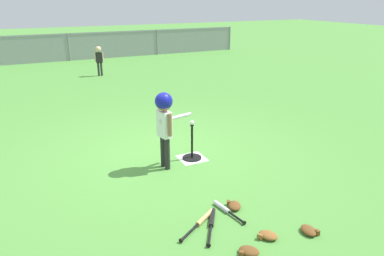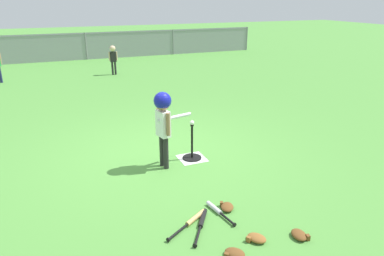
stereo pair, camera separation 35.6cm
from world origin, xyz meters
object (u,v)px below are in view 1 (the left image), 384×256
object	(u,v)px
fielder_deep_right	(99,57)
glove_outfield_drop	(309,230)
spare_bat_wood	(202,220)
glove_tossed_aside	(234,205)
batting_tee	(192,153)
spare_bat_silver	(225,209)
batter_child	(165,115)
spare_bat_black	(212,221)
glove_near_bats	(249,251)
glove_by_plate	(268,235)
baseball_on_tee	(192,123)

from	to	relation	value
fielder_deep_right	glove_outfield_drop	size ratio (longest dim) A/B	4.16
spare_bat_wood	glove_tossed_aside	bearing A→B (deg)	10.69
batting_tee	spare_bat_silver	size ratio (longest dim) A/B	1.05
batting_tee	batter_child	size ratio (longest dim) A/B	0.49
batter_child	spare_bat_black	xyz separation A→B (m)	(-0.07, -1.65, -0.85)
spare_bat_silver	glove_near_bats	world-z (taller)	glove_near_bats
batting_tee	glove_near_bats	xyz separation A→B (m)	(-0.51, -2.43, -0.06)
glove_by_plate	fielder_deep_right	bearing A→B (deg)	88.43
glove_outfield_drop	glove_near_bats	bearing A→B (deg)	179.62
glove_near_bats	glove_outfield_drop	distance (m)	0.83
spare_bat_silver	spare_bat_black	bearing A→B (deg)	-150.67
spare_bat_black	glove_outfield_drop	xyz separation A→B (m)	(0.92, -0.66, 0.01)
spare_bat_silver	baseball_on_tee	bearing A→B (deg)	78.78
glove_tossed_aside	glove_by_plate	bearing A→B (deg)	-89.13
spare_bat_black	fielder_deep_right	bearing A→B (deg)	85.63
glove_by_plate	glove_outfield_drop	xyz separation A→B (m)	(0.48, -0.14, 0.00)
fielder_deep_right	spare_bat_black	bearing A→B (deg)	-94.37
spare_bat_silver	glove_by_plate	world-z (taller)	glove_by_plate
baseball_on_tee	glove_near_bats	xyz separation A→B (m)	(-0.51, -2.43, -0.61)
spare_bat_wood	glove_by_plate	distance (m)	0.80
fielder_deep_right	glove_tossed_aside	bearing A→B (deg)	-91.76
batting_tee	fielder_deep_right	size ratio (longest dim) A/B	0.60
batting_tee	glove_by_plate	bearing A→B (deg)	-93.98
baseball_on_tee	glove_tossed_aside	bearing A→B (deg)	-96.06
glove_tossed_aside	glove_outfield_drop	world-z (taller)	same
glove_tossed_aside	glove_outfield_drop	xyz separation A→B (m)	(0.49, -0.83, 0.00)
batter_child	spare_bat_wood	xyz separation A→B (m)	(-0.17, -1.58, -0.85)
glove_near_bats	baseball_on_tee	bearing A→B (deg)	78.12
batter_child	glove_near_bats	xyz separation A→B (m)	(0.02, -2.30, -0.85)
spare_bat_silver	glove_near_bats	distance (m)	0.83
spare_bat_silver	glove_tossed_aside	bearing A→B (deg)	4.61
baseball_on_tee	glove_near_bats	distance (m)	2.55
baseball_on_tee	glove_by_plate	xyz separation A→B (m)	(-0.16, -2.30, -0.61)
batting_tee	spare_bat_black	distance (m)	1.87
spare_bat_black	glove_tossed_aside	distance (m)	0.46
baseball_on_tee	fielder_deep_right	world-z (taller)	fielder_deep_right
batting_tee	fielder_deep_right	distance (m)	7.51
fielder_deep_right	spare_bat_silver	bearing A→B (deg)	-92.70
spare_bat_black	glove_outfield_drop	size ratio (longest dim) A/B	2.55
batting_tee	baseball_on_tee	bearing A→B (deg)	135.00
spare_bat_wood	glove_by_plate	world-z (taller)	glove_by_plate
baseball_on_tee	batter_child	bearing A→B (deg)	-166.83
spare_bat_wood	batting_tee	bearing A→B (deg)	67.78
batting_tee	fielder_deep_right	bearing A→B (deg)	89.17
batting_tee	glove_near_bats	world-z (taller)	batting_tee
baseball_on_tee	fielder_deep_right	distance (m)	7.49
batting_tee	spare_bat_silver	distance (m)	1.65
glove_outfield_drop	spare_bat_black	bearing A→B (deg)	144.47
spare_bat_black	baseball_on_tee	bearing A→B (deg)	71.33
glove_near_bats	spare_bat_wood	bearing A→B (deg)	104.35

